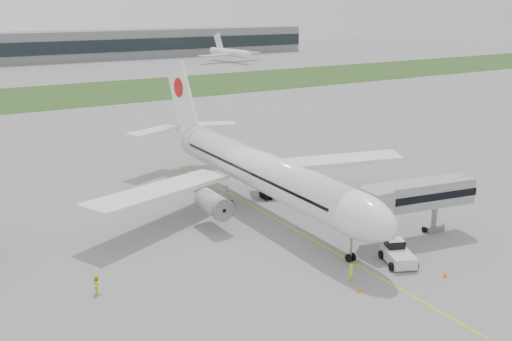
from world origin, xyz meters
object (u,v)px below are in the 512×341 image
airliner (255,168)px  ground_crew_near (351,273)px  jet_bridge (413,197)px  pushback_tug (397,253)px

airliner → ground_crew_near: size_ratio=27.75×
jet_bridge → airliner: bearing=128.9°
pushback_tug → airliner: bearing=122.9°
pushback_tug → ground_crew_near: size_ratio=2.62×
airliner → ground_crew_near: (-3.09, -23.48, -4.69)m
ground_crew_near → airliner: bearing=-98.6°
pushback_tug → ground_crew_near: bearing=-150.7°
airliner → jet_bridge: (10.28, -18.49, -0.52)m
airliner → pushback_tug: size_ratio=10.61×
jet_bridge → ground_crew_near: bearing=-149.7°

